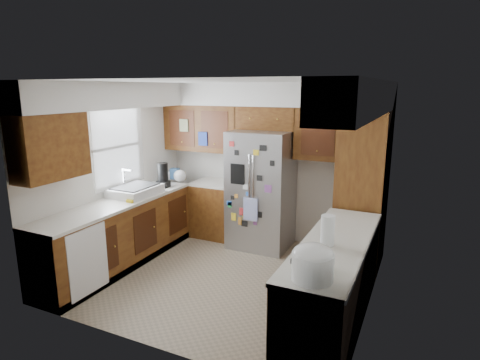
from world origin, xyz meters
name	(u,v)px	position (x,y,z in m)	size (l,w,h in m)	color
floor	(226,277)	(0.00, 0.00, 0.00)	(3.60, 3.60, 0.00)	gray
room_shell	(230,135)	(-0.11, 0.36, 1.82)	(3.64, 3.24, 2.52)	silver
left_counter_run	(142,230)	(-1.36, 0.03, 0.43)	(1.36, 3.20, 0.92)	#4A210E
right_counter_run	(333,287)	(1.50, -0.47, 0.42)	(0.63, 2.25, 0.92)	#4A210E
pantry	(362,190)	(1.50, 1.15, 1.07)	(0.60, 0.90, 2.15)	#4A210E
fridge	(261,190)	(0.00, 1.20, 0.90)	(0.90, 0.79, 1.80)	#939397
bridge_cabinet	(268,118)	(0.00, 1.43, 1.98)	(0.96, 0.34, 0.35)	#4A210E
fridge_top_items	(269,98)	(0.03, 1.43, 2.27)	(0.94, 0.30, 0.25)	blue
sink_assembly	(135,190)	(-1.50, 0.10, 0.99)	(0.52, 0.73, 0.37)	white
left_counter_clutter	(170,176)	(-1.43, 0.88, 1.05)	(0.37, 0.87, 0.38)	black
rice_cooker	(313,261)	(1.50, -1.38, 1.08)	(0.35, 0.34, 0.30)	white
paper_towel	(328,230)	(1.44, -0.61, 1.07)	(0.13, 0.13, 0.30)	white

